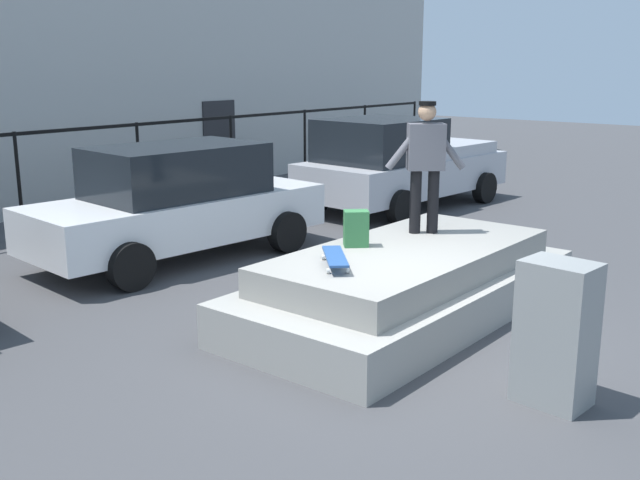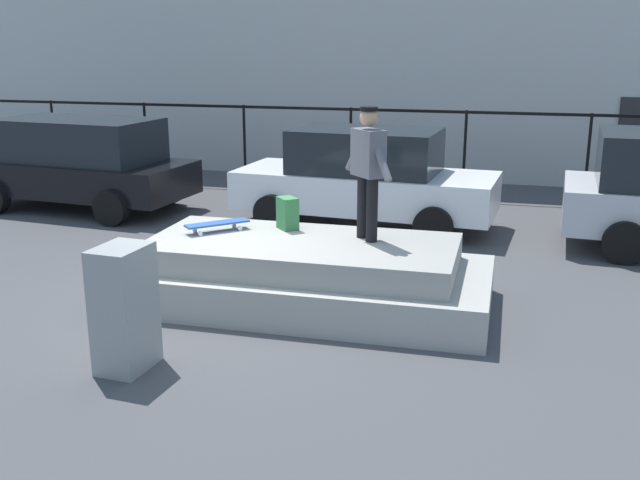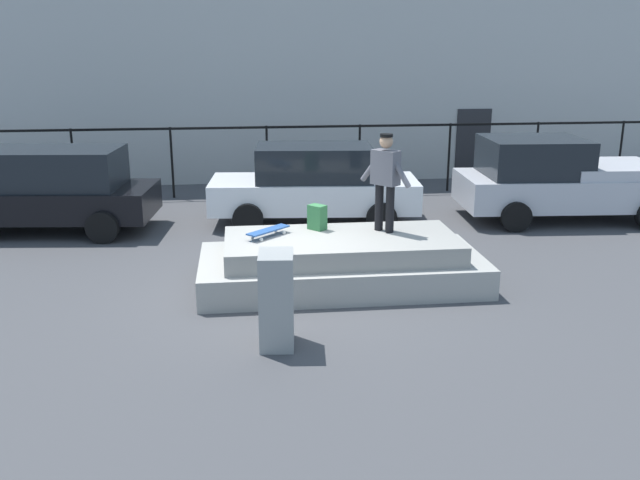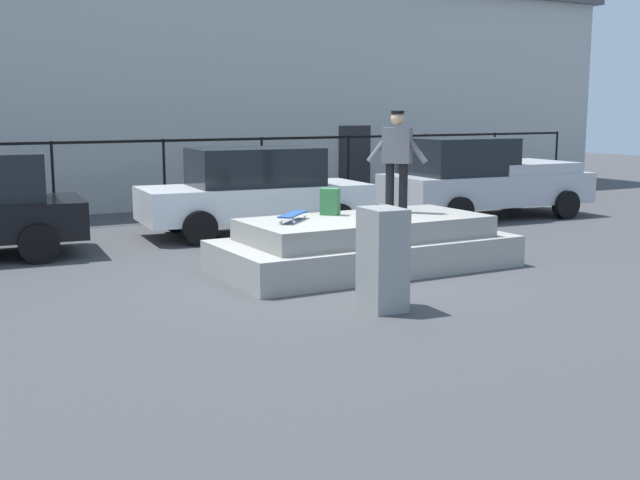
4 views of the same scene
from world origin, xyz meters
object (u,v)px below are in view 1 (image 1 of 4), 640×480
Objects in this scene: skateboarder at (426,158)px; utility_box at (556,334)px; car_white_sedan_mid at (178,202)px; car_silver_pickup_far at (400,163)px; skateboard at (335,257)px; backpack at (356,228)px.

skateboarder is 3.36m from utility_box.
car_white_sedan_mid is 0.96× the size of car_silver_pickup_far.
car_silver_pickup_far is (4.72, 3.44, -0.83)m from skateboarder.
skateboard is 0.91m from backpack.
car_silver_pickup_far is at bearing 46.76° from utility_box.
backpack is 0.33× the size of utility_box.
skateboarder is at bearing -143.95° from car_silver_pickup_far.
car_silver_pickup_far is at bearing 28.07° from skateboard.
skateboarder reaches higher than skateboard.
car_white_sedan_mid is at bearing 176.54° from car_silver_pickup_far.
skateboard is 0.16× the size of car_white_sedan_mid.
skateboarder is 2.11m from skateboard.
utility_box is at bearing -100.60° from car_white_sedan_mid.
car_silver_pickup_far reaches higher than skateboard.
backpack is 0.09× the size of car_white_sedan_mid.
skateboarder is at bearing 57.33° from utility_box.
skateboard is 0.58× the size of utility_box.
utility_box reaches higher than backpack.
utility_box is at bearing -138.23° from car_silver_pickup_far.
backpack is 6.64m from car_silver_pickup_far.
backpack is at bearing -151.19° from car_silver_pickup_far.
car_silver_pickup_far is 3.81× the size of utility_box.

